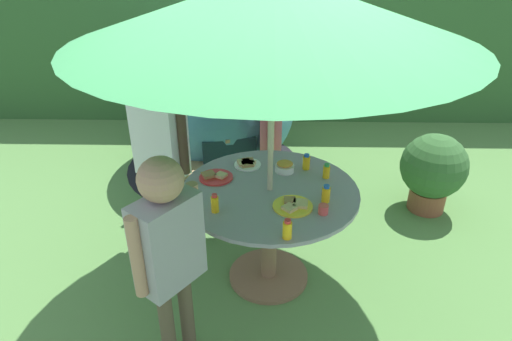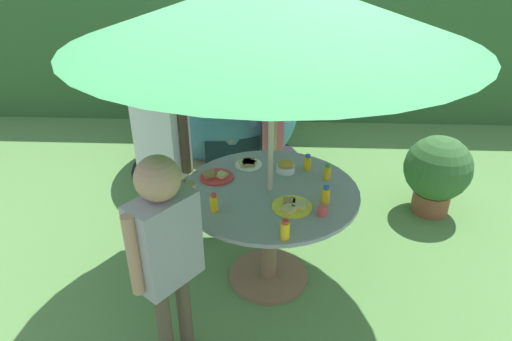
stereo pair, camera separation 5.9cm
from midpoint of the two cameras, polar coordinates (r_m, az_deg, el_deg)
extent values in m
cube|color=#548442|center=(3.38, 2.13, -13.62)|extent=(10.00, 10.00, 0.02)
cube|color=#33602D|center=(6.01, 2.75, 16.28)|extent=(9.00, 0.70, 1.96)
cylinder|color=brown|center=(3.36, 2.14, -13.30)|extent=(0.58, 0.58, 0.03)
cylinder|color=brown|center=(3.14, 2.25, -8.55)|extent=(0.11, 0.11, 0.73)
cylinder|color=gray|center=(2.93, 2.39, -2.66)|extent=(1.17, 1.17, 0.03)
cylinder|color=#B7AD8C|center=(2.78, 2.51, 2.54)|extent=(0.04, 0.04, 2.07)
cone|color=#388C4C|center=(2.53, 2.94, 20.14)|extent=(2.29, 2.29, 0.37)
cylinder|color=tan|center=(3.79, -8.85, -4.15)|extent=(0.04, 0.04, 0.45)
cylinder|color=tan|center=(3.97, -2.80, -2.21)|extent=(0.04, 0.04, 0.45)
cylinder|color=tan|center=(4.16, -11.53, -1.28)|extent=(0.04, 0.04, 0.45)
cylinder|color=tan|center=(4.32, -5.88, 0.39)|extent=(0.04, 0.04, 0.45)
cube|color=tan|center=(3.93, -7.48, 1.34)|extent=(0.70, 0.70, 0.04)
cube|color=tan|center=(4.01, -9.18, 5.88)|extent=(0.43, 0.32, 0.49)
cube|color=tan|center=(3.76, -10.86, 3.39)|extent=(0.32, 0.42, 0.03)
cube|color=tan|center=(3.93, -4.65, 5.01)|extent=(0.32, 0.42, 0.03)
ellipsoid|color=teal|center=(4.57, -4.83, 8.51)|extent=(2.11, 2.21, 1.39)
cylinder|color=black|center=(4.85, -4.51, 0.85)|extent=(2.30, 2.30, 0.01)
cube|color=#1A313A|center=(3.90, -2.53, -0.16)|extent=(0.46, 0.16, 0.63)
cylinder|color=brown|center=(4.32, 21.89, -3.71)|extent=(0.32, 0.32, 0.20)
sphere|color=#33602D|center=(4.16, 22.73, 0.30)|extent=(0.57, 0.57, 0.57)
cylinder|color=#3F3F47|center=(4.01, 2.59, -1.02)|extent=(0.08, 0.08, 0.55)
cylinder|color=#3F3F47|center=(3.90, 2.55, -2.00)|extent=(0.08, 0.08, 0.55)
cube|color=#EA727F|center=(3.73, 2.74, 5.28)|extent=(0.18, 0.32, 0.47)
cylinder|color=tan|center=(3.88, 2.80, 6.65)|extent=(0.06, 0.06, 0.42)
cylinder|color=tan|center=(3.55, 2.70, 4.49)|extent=(0.06, 0.06, 0.42)
sphere|color=tan|center=(3.61, 2.87, 10.21)|extent=(0.21, 0.21, 0.21)
cylinder|color=navy|center=(3.63, -11.58, -4.31)|extent=(0.09, 0.09, 0.65)
cylinder|color=navy|center=(3.54, -9.62, -5.02)|extent=(0.09, 0.09, 0.65)
cube|color=white|center=(3.30, -11.53, 4.03)|extent=(0.43, 0.35, 0.55)
cylinder|color=#4C3828|center=(3.42, -14.23, 5.11)|extent=(0.07, 0.07, 0.49)
cylinder|color=#4C3828|center=(3.16, -8.70, 3.75)|extent=(0.07, 0.07, 0.49)
sphere|color=#4C3828|center=(3.16, -12.22, 10.56)|extent=(0.24, 0.24, 0.24)
cylinder|color=brown|center=(2.68, -11.00, -19.07)|extent=(0.08, 0.08, 0.60)
cylinder|color=brown|center=(2.74, -8.58, -17.43)|extent=(0.08, 0.08, 0.60)
cube|color=#99999E|center=(2.34, -10.89, -8.86)|extent=(0.36, 0.39, 0.51)
cylinder|color=tan|center=(2.23, -14.75, -10.56)|extent=(0.06, 0.06, 0.46)
cylinder|color=tan|center=(2.42, -7.48, -6.31)|extent=(0.06, 0.06, 0.46)
sphere|color=tan|center=(2.14, -11.78, -1.00)|extent=(0.23, 0.23, 0.23)
cylinder|color=white|center=(3.12, 4.38, 0.25)|extent=(0.13, 0.13, 0.05)
ellipsoid|color=gold|center=(3.11, 4.40, 0.84)|extent=(0.11, 0.11, 0.03)
cylinder|color=yellow|center=(2.74, 5.27, -4.65)|extent=(0.25, 0.25, 0.01)
cube|color=tan|center=(2.74, 6.27, -4.33)|extent=(0.10, 0.10, 0.02)
cube|color=#9E7547|center=(2.76, 4.93, -3.94)|extent=(0.07, 0.07, 0.02)
cube|color=tan|center=(2.70, 4.87, -4.86)|extent=(0.11, 0.11, 0.02)
cylinder|color=white|center=(3.21, -0.42, 0.76)|extent=(0.19, 0.19, 0.01)
cube|color=tan|center=(3.19, -0.03, 0.96)|extent=(0.08, 0.08, 0.02)
cube|color=#9E7547|center=(3.22, -0.34, 1.20)|extent=(0.10, 0.10, 0.02)
cube|color=tan|center=(3.20, -0.86, 1.06)|extent=(0.11, 0.11, 0.02)
cube|color=#9E7547|center=(3.18, -0.46, 0.86)|extent=(0.10, 0.10, 0.02)
cylinder|color=red|center=(3.06, -4.53, -0.82)|extent=(0.23, 0.23, 0.01)
cube|color=tan|center=(3.05, -3.91, -0.55)|extent=(0.09, 0.09, 0.02)
cube|color=#9E7547|center=(3.06, -5.47, -0.46)|extent=(0.11, 0.11, 0.02)
cylinder|color=yellow|center=(3.07, 9.69, -0.28)|extent=(0.05, 0.05, 0.09)
cylinder|color=green|center=(3.04, 9.78, 0.60)|extent=(0.03, 0.03, 0.02)
cylinder|color=yellow|center=(3.16, 7.17, 0.93)|extent=(0.05, 0.05, 0.10)
cylinder|color=blue|center=(3.13, 7.23, 1.87)|extent=(0.04, 0.04, 0.02)
cylinder|color=yellow|center=(2.68, -4.79, -4.28)|extent=(0.05, 0.05, 0.10)
cylinder|color=red|center=(2.65, -4.85, -3.17)|extent=(0.03, 0.03, 0.02)
cylinder|color=yellow|center=(2.79, 9.55, -3.20)|extent=(0.05, 0.05, 0.10)
cylinder|color=blue|center=(2.76, 9.65, -2.16)|extent=(0.04, 0.04, 0.02)
cylinder|color=yellow|center=(2.46, 4.46, -7.73)|extent=(0.05, 0.05, 0.10)
cylinder|color=red|center=(2.42, 4.52, -6.58)|extent=(0.04, 0.04, 0.02)
cylinder|color=#E04C47|center=(2.69, 9.17, -5.08)|extent=(0.06, 0.06, 0.06)
camera|label=1|loc=(0.03, -89.40, 0.33)|focal=31.09mm
camera|label=2|loc=(0.03, 90.60, -0.33)|focal=31.09mm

